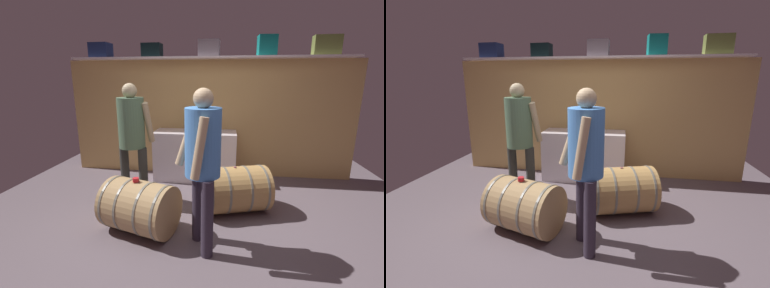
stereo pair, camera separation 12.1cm
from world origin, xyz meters
The scene contains 17 objects.
ground_plane centered at (0.00, 0.51, -0.01)m, with size 6.35×7.32×0.02m, color #665860.
back_wall_panel centered at (0.00, 2.06, 1.05)m, with size 5.15×0.10×2.10m, color tan.
high_shelf_board centered at (0.00, 1.91, 2.11)m, with size 4.73×0.40×0.03m, color silver.
toolcase_navy centered at (-1.91, 1.91, 2.25)m, with size 0.34×0.28×0.25m, color navy.
toolcase_black centered at (-0.97, 1.91, 2.24)m, with size 0.33×0.24×0.23m, color black.
toolcase_grey centered at (0.02, 1.91, 2.26)m, with size 0.35×0.28×0.27m, color gray.
toolcase_teal centered at (0.96, 1.91, 2.29)m, with size 0.29×0.23×0.33m, color #107E7A.
toolcase_olive centered at (1.88, 1.91, 2.28)m, with size 0.40×0.21×0.31m, color olive.
work_cabinet centered at (-0.19, 1.73, 0.44)m, with size 1.42×0.55×0.87m, color white.
wine_bottle_green centered at (-0.34, 1.75, 1.00)m, with size 0.07×0.07×0.28m.
wine_glass centered at (0.01, 1.83, 0.98)m, with size 0.08×0.08×0.15m.
red_funnel centered at (-0.08, 1.66, 0.94)m, with size 0.11×0.11×0.13m, color red.
wine_barrel_near centered at (-0.64, -0.02, 0.31)m, with size 0.96×0.82×0.63m.
wine_barrel_far centered at (0.47, 0.61, 0.31)m, with size 1.02×0.85×0.63m.
tasting_cup centered at (-0.67, -0.02, 0.64)m, with size 0.07×0.07×0.04m, color red.
winemaker_pouring centered at (-0.95, 0.70, 1.05)m, with size 0.54×0.44×1.71m.
visitor_tasting centered at (0.11, -0.24, 1.04)m, with size 0.50×0.54×1.69m.
Camera 1 is at (0.33, -2.68, 1.76)m, focal length 24.19 mm.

